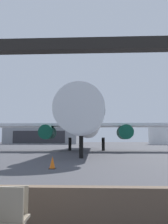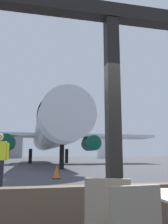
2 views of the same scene
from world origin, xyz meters
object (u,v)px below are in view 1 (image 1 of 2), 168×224
(cafe_chair_aisle_right, at_px, (13,213))
(cafe_chair_aisle_left, at_px, (5,220))
(traffic_cone, at_px, (52,163))
(fuel_storage_tank, at_px, (160,135))
(distant_hangar, at_px, (43,134))
(airplane, at_px, (86,123))

(cafe_chair_aisle_right, bearing_deg, cafe_chair_aisle_left, -86.26)
(traffic_cone, bearing_deg, fuel_storage_tank, 69.83)
(cafe_chair_aisle_left, bearing_deg, distant_hangar, 102.20)
(traffic_cone, bearing_deg, distant_hangar, 102.89)
(cafe_chair_aisle_right, height_order, traffic_cone, cafe_chair_aisle_right)
(cafe_chair_aisle_left, bearing_deg, fuel_storage_tank, 73.02)
(cafe_chair_aisle_left, height_order, cafe_chair_aisle_right, cafe_chair_aisle_left)
(fuel_storage_tank, bearing_deg, cafe_chair_aisle_right, -107.07)
(cafe_chair_aisle_left, xyz_separation_m, airplane, (0.01, 28.48, 3.28))
(airplane, distance_m, fuel_storage_tank, 51.79)
(cafe_chair_aisle_left, xyz_separation_m, distant_hangar, (-17.95, 83.03, 3.00))
(cafe_chair_aisle_left, xyz_separation_m, fuel_storage_tank, (22.88, 74.93, 2.58))
(cafe_chair_aisle_left, relative_size, distant_hangar, 0.04)
(airplane, bearing_deg, traffic_cone, -93.45)
(traffic_cone, bearing_deg, airplane, 86.55)
(airplane, bearing_deg, fuel_storage_tank, 63.79)
(cafe_chair_aisle_left, distance_m, fuel_storage_tank, 78.39)
(airplane, xyz_separation_m, traffic_cone, (-1.14, -18.92, -3.53))
(cafe_chair_aisle_right, height_order, fuel_storage_tank, fuel_storage_tank)
(fuel_storage_tank, bearing_deg, cafe_chair_aisle_left, -106.98)
(airplane, relative_size, fuel_storage_tank, 4.19)
(cafe_chair_aisle_left, relative_size, fuel_storage_tank, 0.13)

